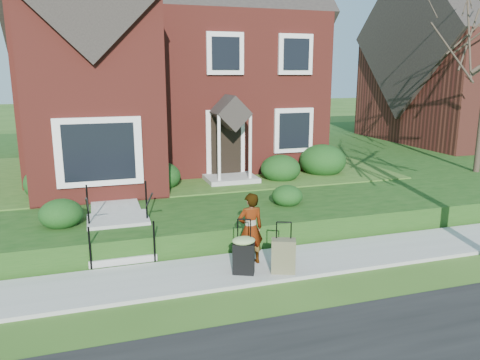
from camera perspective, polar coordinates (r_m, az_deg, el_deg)
name	(u,v)px	position (r m, az deg, el deg)	size (l,w,h in m)	color
ground	(250,269)	(9.94, 1.20, -10.85)	(120.00, 120.00, 0.00)	#2D5119
sidewalk	(250,268)	(9.92, 1.20, -10.64)	(60.00, 1.60, 0.08)	#9E9B93
terrace	(256,157)	(21.04, 1.90, 2.77)	(44.00, 20.00, 0.60)	#163B10
walkway	(112,193)	(14.02, -15.30, -1.48)	(1.20, 6.00, 0.06)	#9E9B93
main_house	(162,38)	(18.46, -9.50, 16.66)	(10.40, 10.20, 9.40)	maroon
neighbour_house	(480,48)	(27.30, 27.20, 14.16)	(9.40, 8.00, 9.20)	brown
front_steps	(120,232)	(11.04, -14.45, -6.17)	(1.40, 2.02, 1.50)	#9E9B93
foundation_shrubs	(209,170)	(14.32, -3.81, 1.18)	(10.24, 4.60, 1.13)	black
woman	(250,229)	(9.78, 1.28, -5.94)	(0.56, 0.37, 1.53)	#999999
suitcase_black	(244,253)	(9.40, 0.45, -8.88)	(0.58, 0.54, 1.13)	black
suitcase_olive	(283,256)	(9.53, 5.31, -9.19)	(0.55, 0.43, 1.05)	brown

